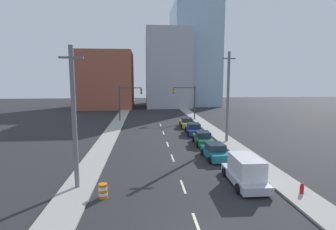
{
  "coord_description": "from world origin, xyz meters",
  "views": [
    {
      "loc": [
        -2.7,
        -10.75,
        7.61
      ],
      "look_at": [
        0.93,
        29.09,
        2.2
      ],
      "focal_mm": 28.0,
      "sensor_mm": 36.0,
      "label": 1
    }
  ],
  "objects_px": {
    "fire_hydrant": "(302,190)",
    "sedan_yellow": "(187,123)",
    "traffic_signal_left": "(126,98)",
    "utility_pole_right_mid": "(228,97)",
    "traffic_barrel": "(103,191)",
    "utility_pole_left_near": "(74,118)",
    "sedan_teal": "(215,152)",
    "traffic_signal_right": "(189,98)",
    "box_truck_silver": "(245,171)",
    "sedan_green": "(203,138)",
    "sedan_blue": "(194,129)"
  },
  "relations": [
    {
      "from": "fire_hydrant",
      "to": "sedan_blue",
      "type": "bearing_deg",
      "value": 99.6
    },
    {
      "from": "utility_pole_left_near",
      "to": "sedan_green",
      "type": "distance_m",
      "value": 17.18
    },
    {
      "from": "utility_pole_right_mid",
      "to": "sedan_blue",
      "type": "relative_size",
      "value": 2.31
    },
    {
      "from": "fire_hydrant",
      "to": "sedan_blue",
      "type": "xyz_separation_m",
      "value": [
        -3.41,
        20.14,
        0.28
      ]
    },
    {
      "from": "traffic_signal_left",
      "to": "traffic_barrel",
      "type": "relative_size",
      "value": 6.87
    },
    {
      "from": "traffic_signal_right",
      "to": "box_truck_silver",
      "type": "bearing_deg",
      "value": -91.92
    },
    {
      "from": "traffic_signal_left",
      "to": "traffic_barrel",
      "type": "bearing_deg",
      "value": -88.85
    },
    {
      "from": "traffic_signal_right",
      "to": "utility_pole_left_near",
      "type": "xyz_separation_m",
      "value": [
        -13.06,
        -30.48,
        0.84
      ]
    },
    {
      "from": "utility_pole_right_mid",
      "to": "traffic_barrel",
      "type": "height_order",
      "value": "utility_pole_right_mid"
    },
    {
      "from": "sedan_green",
      "to": "utility_pole_left_near",
      "type": "bearing_deg",
      "value": -133.02
    },
    {
      "from": "utility_pole_left_near",
      "to": "sedan_yellow",
      "type": "xyz_separation_m",
      "value": [
        11.57,
        23.28,
        -4.38
      ]
    },
    {
      "from": "traffic_barrel",
      "to": "box_truck_silver",
      "type": "height_order",
      "value": "box_truck_silver"
    },
    {
      "from": "traffic_barrel",
      "to": "sedan_teal",
      "type": "xyz_separation_m",
      "value": [
        9.53,
        7.75,
        0.2
      ]
    },
    {
      "from": "utility_pole_left_near",
      "to": "traffic_barrel",
      "type": "relative_size",
      "value": 10.38
    },
    {
      "from": "sedan_green",
      "to": "sedan_yellow",
      "type": "height_order",
      "value": "sedan_green"
    },
    {
      "from": "traffic_signal_right",
      "to": "sedan_green",
      "type": "relative_size",
      "value": 1.45
    },
    {
      "from": "box_truck_silver",
      "to": "fire_hydrant",
      "type": "bearing_deg",
      "value": -34.33
    },
    {
      "from": "traffic_barrel",
      "to": "sedan_teal",
      "type": "height_order",
      "value": "sedan_teal"
    },
    {
      "from": "sedan_green",
      "to": "sedan_yellow",
      "type": "distance_m",
      "value": 11.41
    },
    {
      "from": "sedan_yellow",
      "to": "box_truck_silver",
      "type": "bearing_deg",
      "value": -86.45
    },
    {
      "from": "traffic_signal_left",
      "to": "sedan_yellow",
      "type": "distance_m",
      "value": 12.97
    },
    {
      "from": "fire_hydrant",
      "to": "sedan_yellow",
      "type": "height_order",
      "value": "sedan_yellow"
    },
    {
      "from": "box_truck_silver",
      "to": "sedan_green",
      "type": "distance_m",
      "value": 12.18
    },
    {
      "from": "traffic_signal_left",
      "to": "sedan_teal",
      "type": "relative_size",
      "value": 1.49
    },
    {
      "from": "sedan_green",
      "to": "sedan_blue",
      "type": "height_order",
      "value": "sedan_blue"
    },
    {
      "from": "sedan_teal",
      "to": "sedan_green",
      "type": "bearing_deg",
      "value": 86.53
    },
    {
      "from": "sedan_green",
      "to": "traffic_signal_right",
      "type": "bearing_deg",
      "value": 87.02
    },
    {
      "from": "sedan_teal",
      "to": "utility_pole_right_mid",
      "type": "bearing_deg",
      "value": 60.86
    },
    {
      "from": "sedan_green",
      "to": "sedan_blue",
      "type": "bearing_deg",
      "value": 91.31
    },
    {
      "from": "utility_pole_right_mid",
      "to": "fire_hydrant",
      "type": "distance_m",
      "value": 15.88
    },
    {
      "from": "sedan_blue",
      "to": "sedan_yellow",
      "type": "relative_size",
      "value": 1.05
    },
    {
      "from": "box_truck_silver",
      "to": "traffic_signal_right",
      "type": "bearing_deg",
      "value": 89.22
    },
    {
      "from": "traffic_signal_left",
      "to": "sedan_yellow",
      "type": "height_order",
      "value": "traffic_signal_left"
    },
    {
      "from": "fire_hydrant",
      "to": "sedan_yellow",
      "type": "distance_m",
      "value": 25.97
    },
    {
      "from": "traffic_barrel",
      "to": "sedan_yellow",
      "type": "bearing_deg",
      "value": 69.03
    },
    {
      "from": "sedan_green",
      "to": "sedan_blue",
      "type": "distance_m",
      "value": 5.82
    },
    {
      "from": "traffic_signal_left",
      "to": "utility_pole_right_mid",
      "type": "bearing_deg",
      "value": -53.25
    },
    {
      "from": "box_truck_silver",
      "to": "traffic_signal_left",
      "type": "bearing_deg",
      "value": 110.21
    },
    {
      "from": "utility_pole_left_near",
      "to": "utility_pole_right_mid",
      "type": "bearing_deg",
      "value": 40.41
    },
    {
      "from": "traffic_signal_right",
      "to": "sedan_blue",
      "type": "distance_m",
      "value": 13.34
    },
    {
      "from": "box_truck_silver",
      "to": "sedan_blue",
      "type": "relative_size",
      "value": 1.12
    },
    {
      "from": "traffic_signal_right",
      "to": "sedan_blue",
      "type": "relative_size",
      "value": 1.39
    },
    {
      "from": "traffic_signal_left",
      "to": "box_truck_silver",
      "type": "xyz_separation_m",
      "value": [
        10.64,
        -30.78,
        -3.22
      ]
    },
    {
      "from": "fire_hydrant",
      "to": "sedan_green",
      "type": "distance_m",
      "value": 14.73
    },
    {
      "from": "utility_pole_left_near",
      "to": "traffic_barrel",
      "type": "height_order",
      "value": "utility_pole_left_near"
    },
    {
      "from": "traffic_barrel",
      "to": "sedan_yellow",
      "type": "xyz_separation_m",
      "value": [
        9.54,
        24.9,
        0.2
      ]
    },
    {
      "from": "utility_pole_right_mid",
      "to": "sedan_teal",
      "type": "xyz_separation_m",
      "value": [
        -3.21,
        -6.44,
        -4.9
      ]
    },
    {
      "from": "traffic_signal_right",
      "to": "box_truck_silver",
      "type": "xyz_separation_m",
      "value": [
        -1.03,
        -30.78,
        -3.22
      ]
    },
    {
      "from": "traffic_signal_right",
      "to": "sedan_teal",
      "type": "distance_m",
      "value": 24.66
    },
    {
      "from": "traffic_barrel",
      "to": "sedan_green",
      "type": "xyz_separation_m",
      "value": [
        9.61,
        13.49,
        0.21
      ]
    }
  ]
}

